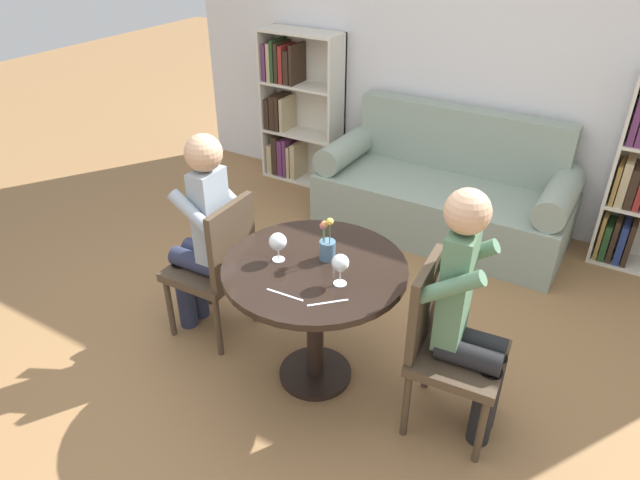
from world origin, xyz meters
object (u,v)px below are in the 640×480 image
couch (443,194)px  person_left (202,233)px  chair_right (445,342)px  chair_left (218,263)px  bookshelf_left (295,111)px  flower_vase (327,245)px  wine_glass_left (278,242)px  person_right (469,316)px  wine_glass_right (340,264)px

couch → person_left: size_ratio=1.48×
couch → chair_right: 1.96m
chair_left → person_left: person_left is taller
chair_right → bookshelf_left: bearing=41.6°
flower_vase → wine_glass_left: bearing=-146.6°
chair_left → chair_right: (1.35, 0.03, 0.00)m
person_left → flower_vase: (0.78, 0.05, 0.14)m
couch → person_right: person_right is taller
person_right → wine_glass_left: person_right is taller
wine_glass_left → chair_left: bearing=170.0°
couch → chair_left: 1.99m
chair_left → wine_glass_right: size_ratio=5.64×
couch → flower_vase: size_ratio=7.76×
couch → person_right: size_ratio=1.46×
person_right → wine_glass_left: (-0.94, -0.13, 0.16)m
couch → wine_glass_right: size_ratio=11.78×
person_left → person_right: size_ratio=0.98×
chair_right → wine_glass_right: 0.62m
couch → wine_glass_left: couch is taller
bookshelf_left → wine_glass_left: bookshelf_left is taller
person_left → wine_glass_right: (0.94, -0.10, 0.18)m
person_left → wine_glass_left: (0.58, -0.08, 0.17)m
chair_left → flower_vase: size_ratio=3.72×
wine_glass_left → wine_glass_right: bearing=-3.2°
bookshelf_left → person_right: bearing=-42.1°
flower_vase → bookshelf_left: bearing=127.0°
bookshelf_left → person_left: (0.78, -2.13, 0.03)m
person_right → chair_right: bearing=93.5°
bookshelf_left → flower_vase: 2.60m
couch → bookshelf_left: bearing=170.3°
wine_glass_left → bookshelf_left: bearing=121.6°
chair_left → flower_vase: flower_vase is taller
person_left → chair_right: bearing=89.5°
person_left → flower_vase: 0.80m
chair_left → person_left: size_ratio=0.71×
bookshelf_left → wine_glass_right: bookshelf_left is taller
flower_vase → couch: bearing=90.7°
person_left → wine_glass_right: person_left is taller
person_right → flower_vase: person_right is taller
person_right → wine_glass_right: size_ratio=8.09×
bookshelf_left → chair_left: 2.30m
wine_glass_left → person_left: bearing=172.0°
bookshelf_left → person_right: size_ratio=1.04×
bookshelf_left → person_right: bookshelf_left is taller
bookshelf_left → chair_left: (0.87, -2.12, -0.14)m
person_left → wine_glass_left: bearing=79.9°
person_left → wine_glass_right: bearing=81.8°
wine_glass_right → chair_right: bearing=15.9°
person_right → flower_vase: bearing=84.9°
chair_left → wine_glass_right: chair_left is taller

